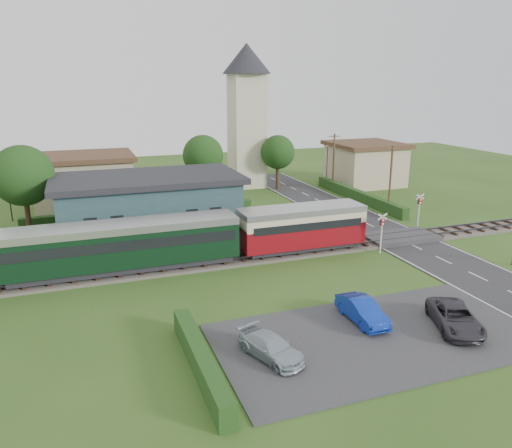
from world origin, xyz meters
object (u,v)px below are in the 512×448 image
object	(u,v)px
crossing_signal_near	(382,227)
crossing_signal_far	(419,206)
house_west	(84,179)
car_park_silver	(271,347)
equipment_hut	(49,244)
car_park_dark	(455,317)
church_tower	(247,106)
train	(76,249)
pedestrian_far	(85,247)
car_park_blue	(362,310)
station_building	(148,205)
car_on_road	(346,207)
pedestrian_near	(263,228)
house_east	(365,163)

from	to	relation	value
crossing_signal_near	crossing_signal_far	xyz separation A→B (m)	(7.20, 4.80, 0.00)
house_west	car_park_silver	xyz separation A→B (m)	(7.50, -37.00, -2.15)
crossing_signal_far	equipment_hut	bearing A→B (deg)	178.54
crossing_signal_far	car_park_dark	xyz separation A→B (m)	(-10.52, -17.02, -1.42)
church_tower	crossing_signal_near	bearing A→B (deg)	-87.18
train	pedestrian_far	world-z (taller)	train
equipment_hut	pedestrian_far	size ratio (longest dim) A/B	1.34
car_park_dark	pedestrian_far	size ratio (longest dim) A/B	2.42
car_park_silver	pedestrian_far	xyz separation A→B (m)	(-8.04, 16.89, 0.75)
train	car_park_dark	bearing A→B (deg)	-37.23
equipment_hut	car_park_blue	distance (m)	22.75
crossing_signal_near	equipment_hut	bearing A→B (deg)	167.06
station_building	crossing_signal_near	world-z (taller)	station_building
train	car_park_silver	world-z (taller)	train
station_building	train	bearing A→B (deg)	-124.44
crossing_signal_far	car_park_blue	bearing A→B (deg)	-135.58
train	car_on_road	distance (m)	27.80
church_tower	car_park_silver	bearing A→B (deg)	-107.36
car_park_blue	car_park_dark	distance (m)	4.99
equipment_hut	house_west	world-z (taller)	house_west
car_park_blue	car_park_silver	xyz separation A→B (m)	(-6.24, -1.83, -0.09)
car_park_silver	car_park_dark	xyz separation A→B (m)	(10.58, -0.63, 0.07)
house_west	pedestrian_near	size ratio (longest dim) A/B	6.71
train	house_west	size ratio (longest dim) A/B	4.00
train	crossing_signal_far	bearing A→B (deg)	4.60
equipment_hut	pedestrian_near	bearing A→B (deg)	0.65
house_east	crossing_signal_near	world-z (taller)	house_east
house_west	crossing_signal_near	distance (m)	33.22
church_tower	crossing_signal_far	xyz separation A→B (m)	(8.60, -23.61, -8.08)
house_west	house_east	size ratio (longest dim) A/B	1.23
station_building	pedestrian_near	distance (m)	10.44
crossing_signal_near	church_tower	bearing A→B (deg)	92.82
crossing_signal_far	pedestrian_near	size ratio (longest dim) A/B	2.04
car_park_dark	car_on_road	bearing A→B (deg)	95.64
house_west	car_on_road	distance (m)	28.56
car_park_blue	house_west	bearing A→B (deg)	111.57
train	crossing_signal_near	bearing A→B (deg)	-6.09
car_on_road	crossing_signal_far	bearing A→B (deg)	-155.97
pedestrian_near	station_building	bearing A→B (deg)	-26.46
house_east	car_park_dark	bearing A→B (deg)	-114.79
equipment_hut	pedestrian_near	xyz separation A→B (m)	(16.70, 0.19, -0.49)
train	pedestrian_near	world-z (taller)	train
church_tower	crossing_signal_near	size ratio (longest dim) A/B	5.37
church_tower	car_park_dark	size ratio (longest dim) A/B	3.84
car_park_dark	pedestrian_near	bearing A→B (deg)	125.39
house_west	crossing_signal_near	xyz separation A→B (m)	(21.40, -25.41, -0.65)
equipment_hut	car_on_road	bearing A→B (deg)	12.34
train	car_park_silver	xyz separation A→B (m)	(8.67, -14.00, -1.53)
car_park_silver	car_park_dark	distance (m)	10.60
pedestrian_near	crossing_signal_far	bearing A→B (deg)	-177.48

